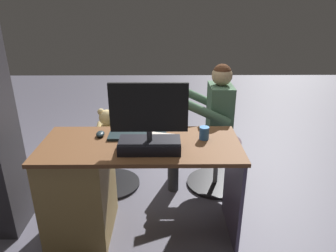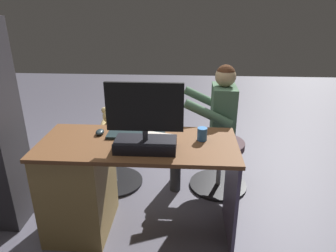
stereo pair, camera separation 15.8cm
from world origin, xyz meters
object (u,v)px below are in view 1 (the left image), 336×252
cup (204,133)px  teddy_bear (108,126)px  computer_mouse (100,134)px  keyboard (137,136)px  visitor_chair (216,159)px  monitor (149,130)px  person (208,119)px  desk (93,186)px  tv_remote (124,142)px  office_chair_teddy (110,160)px

cup → teddy_bear: size_ratio=0.29×
computer_mouse → cup: size_ratio=1.04×
keyboard → teddy_bear: teddy_bear is taller
keyboard → computer_mouse: computer_mouse is taller
visitor_chair → monitor: bearing=52.1°
cup → person: size_ratio=0.08×
keyboard → computer_mouse: 0.27m
desk → person: person is taller
visitor_chair → computer_mouse: bearing=28.7°
keyboard → person: person is taller
desk → teddy_bear: 0.68m
tv_remote → person: bearing=-157.2°
office_chair_teddy → person: size_ratio=0.45×
cup → monitor: bearing=24.6°
keyboard → person: size_ratio=0.36×
monitor → keyboard: size_ratio=1.19×
keyboard → tv_remote: size_ratio=2.80×
office_chair_teddy → cup: bearing=144.4°
desk → tv_remote: size_ratio=9.31×
monitor → tv_remote: (0.18, -0.10, -0.14)m
desk → tv_remote: tv_remote is taller
computer_mouse → desk: bearing=62.6°
teddy_bear → keyboard: bearing=120.3°
desk → teddy_bear: (-0.01, -0.64, 0.21)m
computer_mouse → teddy_bear: (0.05, -0.53, -0.15)m
keyboard → computer_mouse: bearing=-4.6°
teddy_bear → person: 0.91m
visitor_chair → person: size_ratio=0.46×
keyboard → teddy_bear: size_ratio=1.33×
computer_mouse → keyboard: bearing=175.4°
keyboard → visitor_chair: bearing=-141.4°
desk → computer_mouse: 0.39m
keyboard → tv_remote: (0.08, 0.10, -0.00)m
tv_remote → office_chair_teddy: 0.84m
desk → visitor_chair: 1.21m
cup → person: (-0.11, -0.58, -0.11)m
computer_mouse → tv_remote: (-0.19, 0.13, -0.01)m
keyboard → teddy_bear: 0.65m
keyboard → monitor: bearing=115.5°
office_chair_teddy → teddy_bear: (-0.00, -0.01, 0.35)m
visitor_chair → desk: bearing=32.2°
keyboard → visitor_chair: 1.01m
tv_remote → office_chair_teddy: (0.24, -0.64, -0.49)m
computer_mouse → visitor_chair: computer_mouse is taller
office_chair_teddy → teddy_bear: 0.35m
desk → teddy_bear: teddy_bear is taller
keyboard → teddy_bear: (0.32, -0.55, -0.15)m
desk → office_chair_teddy: bearing=-91.3°
computer_mouse → person: (-0.86, -0.52, -0.08)m
cup → office_chair_teddy: (0.80, -0.57, -0.53)m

